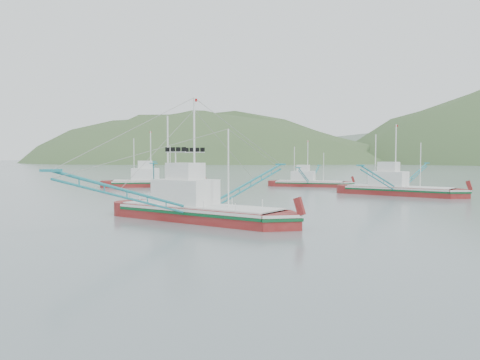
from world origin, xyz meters
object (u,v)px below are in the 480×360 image
(main_boat, at_px, (198,196))
(bg_boat_far, at_px, (309,180))
(bg_boat_left, at_px, (153,174))
(bg_boat_right, at_px, (398,181))

(main_boat, bearing_deg, bg_boat_far, 105.08)
(main_boat, relative_size, bg_boat_far, 1.22)
(main_boat, xyz_separation_m, bg_boat_far, (-1.12, 48.44, -0.84))
(bg_boat_left, height_order, bg_boat_far, bg_boat_left)
(bg_boat_left, distance_m, bg_boat_right, 42.24)
(bg_boat_right, relative_size, bg_boat_far, 1.16)
(bg_boat_far, bearing_deg, bg_boat_right, -45.31)
(bg_boat_right, distance_m, bg_boat_far, 21.63)
(main_boat, distance_m, bg_boat_left, 46.31)
(main_boat, height_order, bg_boat_far, main_boat)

